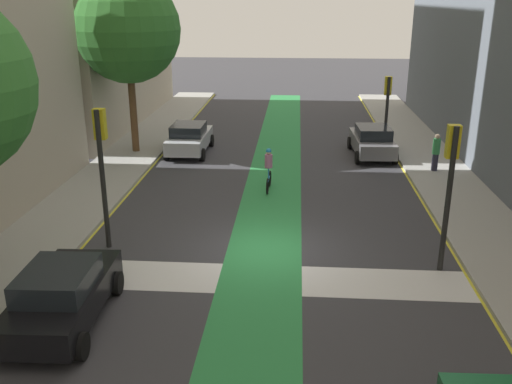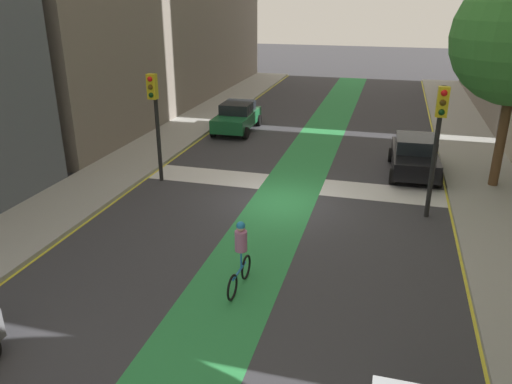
% 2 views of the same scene
% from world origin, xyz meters
% --- Properties ---
extents(ground_plane, '(120.00, 120.00, 0.00)m').
position_xyz_m(ground_plane, '(0.00, 0.00, 0.00)').
color(ground_plane, '#38383D').
extents(bike_lane_paint, '(2.40, 60.00, 0.01)m').
position_xyz_m(bike_lane_paint, '(-0.04, 0.00, 0.00)').
color(bike_lane_paint, '#2D8C47').
rests_on(bike_lane_paint, ground_plane).
extents(crosswalk_band, '(12.00, 1.80, 0.01)m').
position_xyz_m(crosswalk_band, '(0.00, -2.00, 0.00)').
color(crosswalk_band, silver).
rests_on(crosswalk_band, ground_plane).
extents(sidewalk_left, '(3.00, 60.00, 0.15)m').
position_xyz_m(sidewalk_left, '(-7.50, 0.00, 0.07)').
color(sidewalk_left, '#9E9E99').
rests_on(sidewalk_left, ground_plane).
extents(curb_stripe_left, '(0.16, 60.00, 0.01)m').
position_xyz_m(curb_stripe_left, '(-6.00, 0.00, 0.01)').
color(curb_stripe_left, yellow).
rests_on(curb_stripe_left, ground_plane).
extents(sidewalk_right, '(3.00, 60.00, 0.15)m').
position_xyz_m(sidewalk_right, '(7.50, 0.00, 0.07)').
color(sidewalk_right, '#9E9E99').
rests_on(sidewalk_right, ground_plane).
extents(curb_stripe_right, '(0.16, 60.00, 0.01)m').
position_xyz_m(curb_stripe_right, '(6.00, 0.00, 0.01)').
color(curb_stripe_right, yellow).
rests_on(curb_stripe_right, ground_plane).
extents(traffic_signal_near_right, '(0.35, 0.52, 4.36)m').
position_xyz_m(traffic_signal_near_right, '(5.27, -0.89, 3.05)').
color(traffic_signal_near_right, black).
rests_on(traffic_signal_near_right, ground_plane).
extents(traffic_signal_near_left, '(0.35, 0.52, 4.50)m').
position_xyz_m(traffic_signal_near_left, '(-5.12, -0.02, 3.15)').
color(traffic_signal_near_left, black).
rests_on(traffic_signal_near_left, ground_plane).
extents(traffic_signal_far_right, '(0.35, 0.52, 3.82)m').
position_xyz_m(traffic_signal_far_right, '(5.61, 13.16, 2.69)').
color(traffic_signal_far_right, black).
rests_on(traffic_signal_far_right, ground_plane).
extents(car_silver_left_far, '(2.04, 4.21, 1.57)m').
position_xyz_m(car_silver_left_far, '(-4.61, 11.49, 0.80)').
color(car_silver_left_far, '#B2B7BF').
rests_on(car_silver_left_far, ground_plane).
extents(car_black_left_near, '(2.15, 4.26, 1.57)m').
position_xyz_m(car_black_left_near, '(-4.74, -4.64, 0.80)').
color(car_black_left_near, black).
rests_on(car_black_left_near, ground_plane).
extents(car_grey_right_far, '(2.18, 4.28, 1.57)m').
position_xyz_m(car_grey_right_far, '(4.76, 11.57, 0.80)').
color(car_grey_right_far, slate).
rests_on(car_grey_right_far, ground_plane).
extents(cyclist_in_lane, '(0.32, 1.73, 1.86)m').
position_xyz_m(cyclist_in_lane, '(-0.21, 5.81, 0.97)').
color(cyclist_in_lane, black).
rests_on(cyclist_in_lane, ground_plane).
extents(pedestrian_sidewalk_right_a, '(0.34, 0.34, 1.72)m').
position_xyz_m(pedestrian_sidewalk_right_a, '(7.28, 8.78, 1.03)').
color(pedestrian_sidewalk_right_a, '#262638').
rests_on(pedestrian_sidewalk_right_a, sidewalk_right).
extents(street_tree_far, '(5.17, 5.17, 8.65)m').
position_xyz_m(street_tree_far, '(-7.39, 11.22, 6.20)').
color(street_tree_far, brown).
rests_on(street_tree_far, sidewalk_left).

